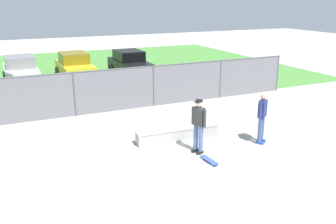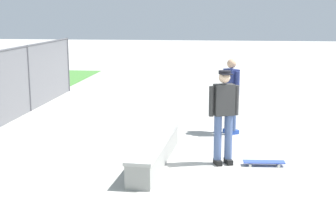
% 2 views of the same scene
% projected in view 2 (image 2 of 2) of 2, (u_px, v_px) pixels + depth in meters
% --- Properties ---
extents(ground_plane, '(80.00, 80.00, 0.00)m').
position_uv_depth(ground_plane, '(253.00, 184.00, 8.51)').
color(ground_plane, '#ADAAA3').
extents(concrete_ledge, '(3.10, 0.65, 0.48)m').
position_uv_depth(concrete_ledge, '(155.00, 151.00, 9.61)').
color(concrete_ledge, '#999993').
rests_on(concrete_ledge, ground).
extents(skateboarder, '(0.38, 0.57, 1.84)m').
position_uv_depth(skateboarder, '(224.00, 112.00, 9.42)').
color(skateboarder, black).
rests_on(skateboarder, ground).
extents(skateboard, '(0.25, 0.81, 0.09)m').
position_uv_depth(skateboard, '(264.00, 162.00, 9.50)').
color(skateboard, '#334CB2').
rests_on(skateboard, ground).
extents(bystander, '(0.51, 0.42, 1.82)m').
position_uv_depth(bystander, '(231.00, 93.00, 11.78)').
color(bystander, '#2647A5').
rests_on(bystander, ground).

